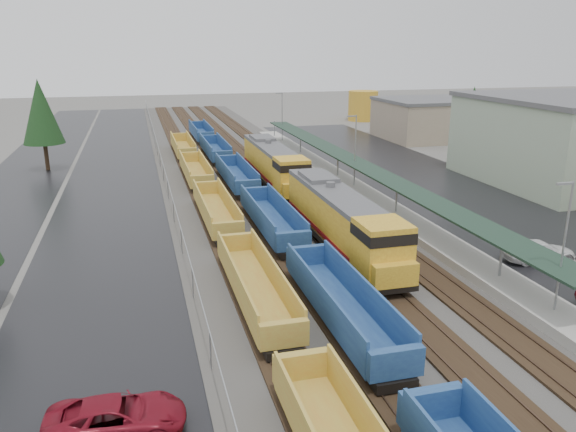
{
  "coord_description": "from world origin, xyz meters",
  "views": [
    {
      "loc": [
        -12.05,
        -3.35,
        14.66
      ],
      "look_at": [
        -1.18,
        36.95,
        2.0
      ],
      "focal_mm": 35.0,
      "sensor_mm": 36.0,
      "label": 1
    }
  ],
  "objects_px": {
    "locomotive_trail": "(274,165)",
    "storage_tank": "(363,106)",
    "parked_car_west_c": "(116,418)",
    "well_string_blue": "(271,219)",
    "locomotive_lead": "(342,220)",
    "parked_car_east_c": "(539,251)",
    "well_string_yellow": "(232,241)"
  },
  "relations": [
    {
      "from": "locomotive_trail",
      "to": "parked_car_west_c",
      "type": "relative_size",
      "value": 3.7
    },
    {
      "from": "locomotive_trail",
      "to": "well_string_blue",
      "type": "distance_m",
      "value": 15.93
    },
    {
      "from": "locomotive_trail",
      "to": "storage_tank",
      "type": "distance_m",
      "value": 59.06
    },
    {
      "from": "parked_car_east_c",
      "to": "locomotive_lead",
      "type": "bearing_deg",
      "value": 73.47
    },
    {
      "from": "locomotive_trail",
      "to": "parked_car_east_c",
      "type": "relative_size",
      "value": 3.91
    },
    {
      "from": "locomotive_trail",
      "to": "well_string_blue",
      "type": "bearing_deg",
      "value": -104.58
    },
    {
      "from": "locomotive_lead",
      "to": "storage_tank",
      "type": "distance_m",
      "value": 77.72
    },
    {
      "from": "well_string_blue",
      "to": "storage_tank",
      "type": "bearing_deg",
      "value": 61.94
    },
    {
      "from": "parked_car_west_c",
      "to": "parked_car_east_c",
      "type": "xyz_separation_m",
      "value": [
        28.51,
        11.57,
        -0.01
      ]
    },
    {
      "from": "well_string_blue",
      "to": "parked_car_west_c",
      "type": "height_order",
      "value": "well_string_blue"
    },
    {
      "from": "locomotive_lead",
      "to": "parked_car_west_c",
      "type": "relative_size",
      "value": 3.7
    },
    {
      "from": "locomotive_trail",
      "to": "well_string_yellow",
      "type": "xyz_separation_m",
      "value": [
        -8.0,
        -19.74,
        -1.29
      ]
    },
    {
      "from": "well_string_blue",
      "to": "storage_tank",
      "type": "xyz_separation_m",
      "value": [
        35.0,
        65.65,
        1.83
      ]
    },
    {
      "from": "well_string_yellow",
      "to": "well_string_blue",
      "type": "xyz_separation_m",
      "value": [
        4.0,
        4.37,
        0.04
      ]
    },
    {
      "from": "storage_tank",
      "to": "parked_car_east_c",
      "type": "distance_m",
      "value": 78.95
    },
    {
      "from": "well_string_yellow",
      "to": "parked_car_east_c",
      "type": "distance_m",
      "value": 21.92
    },
    {
      "from": "well_string_blue",
      "to": "parked_car_east_c",
      "type": "bearing_deg",
      "value": -33.53
    },
    {
      "from": "well_string_blue",
      "to": "parked_car_east_c",
      "type": "distance_m",
      "value": 20.2
    },
    {
      "from": "well_string_blue",
      "to": "locomotive_lead",
      "type": "bearing_deg",
      "value": -54.59
    },
    {
      "from": "well_string_blue",
      "to": "parked_car_west_c",
      "type": "bearing_deg",
      "value": -117.19
    },
    {
      "from": "well_string_blue",
      "to": "parked_car_east_c",
      "type": "height_order",
      "value": "well_string_blue"
    },
    {
      "from": "locomotive_trail",
      "to": "well_string_blue",
      "type": "relative_size",
      "value": 0.18
    },
    {
      "from": "well_string_blue",
      "to": "parked_car_east_c",
      "type": "xyz_separation_m",
      "value": [
        16.84,
        -11.16,
        -0.42
      ]
    },
    {
      "from": "locomotive_trail",
      "to": "storage_tank",
      "type": "relative_size",
      "value": 3.34
    },
    {
      "from": "parked_car_west_c",
      "to": "locomotive_lead",
      "type": "bearing_deg",
      "value": -39.57
    },
    {
      "from": "locomotive_lead",
      "to": "well_string_blue",
      "type": "bearing_deg",
      "value": 125.41
    },
    {
      "from": "locomotive_trail",
      "to": "well_string_yellow",
      "type": "height_order",
      "value": "locomotive_trail"
    },
    {
      "from": "parked_car_west_c",
      "to": "parked_car_east_c",
      "type": "height_order",
      "value": "parked_car_west_c"
    },
    {
      "from": "locomotive_lead",
      "to": "well_string_yellow",
      "type": "bearing_deg",
      "value": 171.08
    },
    {
      "from": "locomotive_trail",
      "to": "parked_car_west_c",
      "type": "distance_m",
      "value": 41.23
    },
    {
      "from": "locomotive_lead",
      "to": "parked_car_east_c",
      "type": "xyz_separation_m",
      "value": [
        12.84,
        -5.53,
        -1.67
      ]
    },
    {
      "from": "parked_car_west_c",
      "to": "locomotive_trail",
      "type": "bearing_deg",
      "value": -19.42
    }
  ]
}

